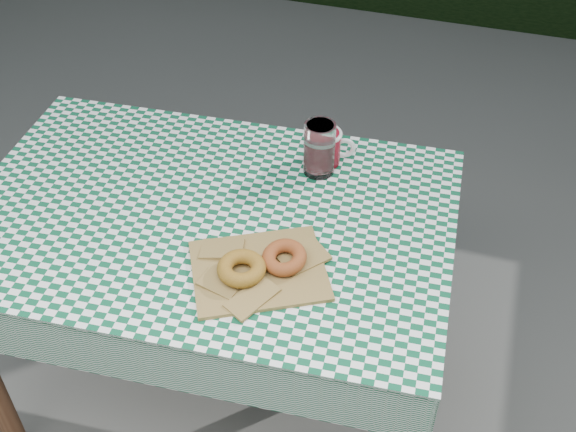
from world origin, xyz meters
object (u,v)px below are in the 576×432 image
object	(u,v)px
table	(217,319)
paper_bag	(259,270)
drinking_glass	(319,148)
coffee_mug	(324,147)

from	to	relation	value
table	paper_bag	xyz separation A→B (m)	(0.18, -0.14, 0.39)
drinking_glass	paper_bag	bearing A→B (deg)	-94.49
coffee_mug	paper_bag	bearing A→B (deg)	-108.41
drinking_glass	coffee_mug	bearing A→B (deg)	86.58
paper_bag	drinking_glass	xyz separation A→B (m)	(0.03, 0.38, 0.06)
coffee_mug	drinking_glass	bearing A→B (deg)	-107.45
table	coffee_mug	size ratio (longest dim) A/B	6.98
table	paper_bag	distance (m)	0.45
paper_bag	drinking_glass	distance (m)	0.38
table	coffee_mug	distance (m)	0.55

